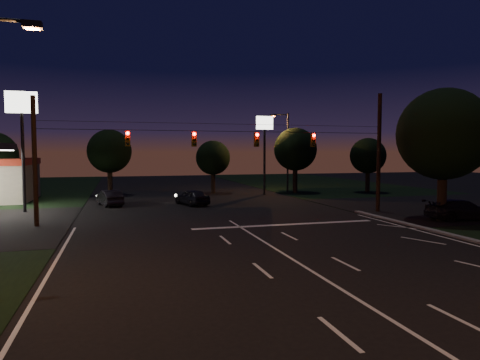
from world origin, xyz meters
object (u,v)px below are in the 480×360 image
object	(u,v)px
car_oncoming_a	(192,197)
car_oncoming_b	(110,198)
tree_right_near	(442,135)
car_cross	(461,210)
utility_pole_right	(378,212)

from	to	relation	value
car_oncoming_a	car_oncoming_b	distance (m)	7.05
tree_right_near	car_oncoming_b	bearing A→B (deg)	145.84
tree_right_near	car_cross	world-z (taller)	tree_right_near
car_oncoming_b	utility_pole_right	bearing A→B (deg)	139.22
car_oncoming_b	car_cross	world-z (taller)	car_cross
tree_right_near	car_oncoming_b	xyz separation A→B (m)	(-21.40, 14.52, -5.00)
car_oncoming_b	car_cross	bearing A→B (deg)	132.62
tree_right_near	car_oncoming_b	world-z (taller)	tree_right_near
car_oncoming_a	car_cross	world-z (taller)	car_cross
tree_right_near	car_oncoming_a	distance (m)	20.10
utility_pole_right	car_cross	distance (m)	5.93
utility_pole_right	tree_right_near	bearing A→B (deg)	-72.47
car_oncoming_a	utility_pole_right	bearing A→B (deg)	129.17
tree_right_near	car_oncoming_a	xyz separation A→B (m)	(-14.53, 12.97, -4.99)
utility_pole_right	tree_right_near	size ratio (longest dim) A/B	1.03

